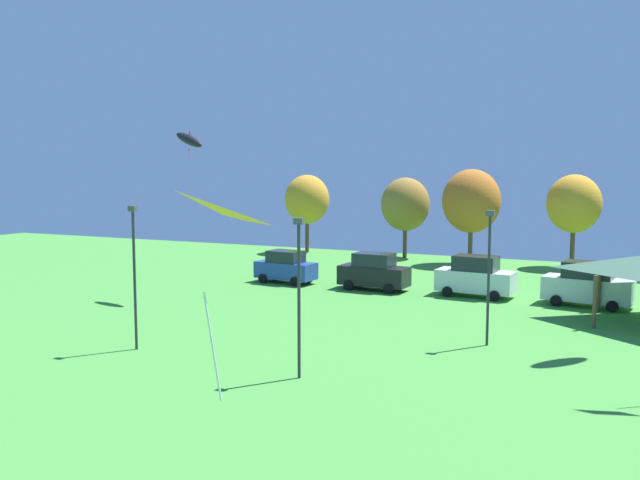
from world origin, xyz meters
name	(u,v)px	position (x,y,z in m)	size (l,w,h in m)	color
kite_flying_2	(189,140)	(-16.48, 34.07, 9.46)	(2.70, 1.46, 1.80)	black
kite_flying_7	(175,237)	(-1.37, 12.51, 6.27)	(3.02, 2.93, 4.29)	orange
parked_car_leftmost	(286,267)	(-13.71, 41.01, 1.10)	(4.35, 2.26, 2.22)	#234299
parked_car_second_from_left	(374,272)	(-7.32, 41.00, 1.17)	(4.55, 2.19, 2.39)	black
parked_car_third_from_left	(475,277)	(-0.93, 41.48, 1.23)	(4.74, 2.37, 2.51)	silver
parked_car_rightmost_in_row	(588,285)	(5.46, 41.16, 1.24)	(4.99, 2.56, 2.54)	silver
light_post_0	(489,270)	(2.00, 30.18, 3.37)	(0.36, 0.20, 5.95)	#2D2D33
light_post_1	(299,288)	(-3.41, 22.50, 3.38)	(0.36, 0.20, 5.97)	#2D2D33
light_post_2	(134,269)	(-11.57, 23.15, 3.50)	(0.36, 0.20, 6.19)	#2D2D33
treeline_tree_0	(307,200)	(-19.89, 57.03, 4.92)	(4.12, 4.12, 7.21)	brown
treeline_tree_1	(405,204)	(-10.45, 57.21, 4.67)	(4.23, 4.23, 7.01)	brown
treeline_tree_2	(471,201)	(-4.28, 55.23, 5.15)	(4.67, 4.67, 7.74)	brown
treeline_tree_3	(574,204)	(3.38, 56.86, 5.02)	(4.15, 4.15, 7.33)	brown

